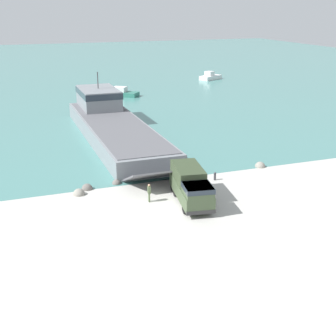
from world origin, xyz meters
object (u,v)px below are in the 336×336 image
(landing_craft, at_px, (111,122))
(moored_boat_b, at_px, (117,93))
(soldier_on_ramp, at_px, (149,192))
(mooring_bollard, at_px, (215,176))
(military_truck, at_px, (191,186))
(moored_boat_a, at_px, (210,77))

(landing_craft, distance_m, moored_boat_b, 28.60)
(soldier_on_ramp, xyz_separation_m, moored_boat_b, (9.97, 50.78, -0.39))
(moored_boat_b, relative_size, mooring_bollard, 9.96)
(soldier_on_ramp, height_order, mooring_bollard, soldier_on_ramp)
(military_truck, distance_m, soldier_on_ramp, 3.71)
(military_truck, distance_m, moored_boat_a, 72.21)
(soldier_on_ramp, height_order, moored_boat_a, moored_boat_a)
(moored_boat_a, bearing_deg, military_truck, -52.47)
(soldier_on_ramp, height_order, moored_boat_b, moored_boat_b)
(mooring_bollard, bearing_deg, moored_boat_a, 65.46)
(moored_boat_a, xyz_separation_m, mooring_bollard, (-27.64, -60.52, -0.19))
(military_truck, distance_m, moored_boat_b, 52.46)
(landing_craft, xyz_separation_m, moored_boat_a, (33.21, 40.20, -1.11))
(moored_boat_b, bearing_deg, soldier_on_ramp, -152.21)
(moored_boat_a, bearing_deg, landing_craft, -65.72)
(landing_craft, bearing_deg, moored_boat_a, 50.85)
(landing_craft, xyz_separation_m, moored_boat_b, (7.73, 27.51, -1.17))
(moored_boat_b, bearing_deg, moored_boat_a, -24.64)
(soldier_on_ramp, distance_m, moored_boat_b, 51.75)
(mooring_bollard, bearing_deg, moored_boat_b, 87.41)
(landing_craft, height_order, soldier_on_ramp, landing_craft)
(moored_boat_a, distance_m, mooring_bollard, 66.53)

